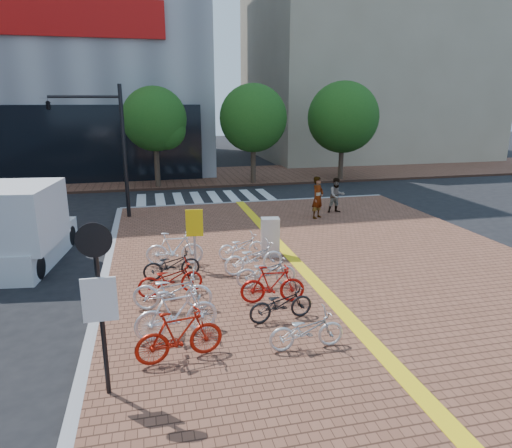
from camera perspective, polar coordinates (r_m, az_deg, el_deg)
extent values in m
plane|color=black|center=(12.24, -0.19, -10.21)|extent=(120.00, 120.00, 0.00)
cube|color=brown|center=(9.51, 26.75, -19.60)|extent=(14.00, 34.00, 0.15)
cube|color=yellow|center=(8.92, 21.52, -20.83)|extent=(0.40, 34.00, 0.01)
cube|color=gray|center=(23.99, 0.28, 2.73)|extent=(14.00, 0.25, 0.15)
cube|color=brown|center=(32.29, -8.73, 5.78)|extent=(70.00, 8.00, 0.15)
cube|color=gray|center=(47.58, 13.02, 19.33)|extent=(20.00, 18.00, 18.00)
cube|color=silver|center=(25.32, -14.15, 2.76)|extent=(0.50, 4.00, 0.01)
cube|color=silver|center=(25.32, -11.89, 2.90)|extent=(0.50, 4.00, 0.01)
cube|color=silver|center=(25.36, -9.63, 3.03)|extent=(0.50, 4.00, 0.01)
cube|color=silver|center=(25.44, -7.38, 3.16)|extent=(0.50, 4.00, 0.01)
cube|color=silver|center=(25.56, -5.15, 3.28)|extent=(0.50, 4.00, 0.01)
cube|color=silver|center=(25.72, -2.94, 3.39)|extent=(0.50, 4.00, 0.01)
cube|color=silver|center=(25.91, -0.76, 3.50)|extent=(0.50, 4.00, 0.01)
cube|color=silver|center=(26.14, 1.38, 3.60)|extent=(0.50, 4.00, 0.01)
cylinder|color=#38281E|center=(28.53, -12.27, 7.18)|extent=(0.32, 0.32, 2.60)
sphere|color=#194714|center=(28.30, -12.59, 12.70)|extent=(3.80, 3.80, 3.80)
sphere|color=#194714|center=(28.04, -11.25, 11.52)|extent=(2.40, 2.40, 2.40)
cylinder|color=#38281E|center=(29.26, -0.35, 7.72)|extent=(0.32, 0.32, 2.60)
sphere|color=#194714|center=(29.03, -0.36, 13.11)|extent=(4.20, 4.20, 4.20)
sphere|color=#194714|center=(28.91, 0.97, 11.90)|extent=(2.40, 2.40, 2.40)
cylinder|color=#38281E|center=(31.15, 10.58, 7.92)|extent=(0.32, 0.32, 2.60)
sphere|color=#194714|center=(30.93, 10.83, 12.97)|extent=(4.60, 4.60, 4.60)
sphere|color=#194714|center=(30.93, 12.04, 11.80)|extent=(2.40, 2.40, 2.40)
imported|color=#A2190B|center=(9.55, -9.55, -13.54)|extent=(1.86, 0.81, 1.08)
imported|color=white|center=(10.41, -9.91, -10.88)|extent=(1.95, 0.87, 1.13)
imported|color=silver|center=(11.68, -10.41, -8.16)|extent=(2.08, 1.09, 1.04)
imported|color=#A6140B|center=(12.57, -10.67, -6.73)|extent=(1.83, 0.88, 0.92)
imported|color=black|center=(13.69, -10.51, -4.98)|extent=(1.73, 0.78, 0.88)
imported|color=white|center=(14.74, -10.15, -3.07)|extent=(1.85, 0.67, 1.09)
imported|color=silver|center=(9.91, 6.33, -13.01)|extent=(1.64, 0.58, 0.86)
imported|color=black|center=(11.04, 3.14, -9.89)|extent=(1.68, 0.78, 0.85)
imported|color=#A6110B|center=(11.89, 2.08, -7.54)|extent=(1.73, 0.68, 1.01)
imported|color=#BABABF|center=(12.89, 1.27, -5.96)|extent=(1.73, 0.64, 0.90)
imported|color=white|center=(13.86, -0.31, -4.21)|extent=(1.95, 0.91, 0.99)
imported|color=white|center=(15.17, -1.86, -2.79)|extent=(1.67, 0.82, 0.84)
imported|color=gray|center=(20.48, 7.72, 3.31)|extent=(0.81, 0.77, 1.87)
imported|color=#535869|center=(21.67, 10.04, 3.55)|extent=(0.82, 0.65, 1.64)
cube|color=silver|center=(15.36, 1.78, -1.64)|extent=(0.66, 0.52, 1.31)
cylinder|color=#B7B7BC|center=(14.14, -7.68, -2.06)|extent=(0.08, 0.08, 1.88)
cube|color=yellow|center=(13.94, -7.74, 0.13)|extent=(0.52, 0.11, 0.83)
cylinder|color=black|center=(8.40, -18.78, -10.42)|extent=(0.09, 0.09, 3.17)
cylinder|color=black|center=(7.88, -19.63, -1.90)|extent=(0.59, 0.05, 0.59)
cube|color=silver|center=(8.23, -18.97, -8.94)|extent=(0.58, 0.05, 0.79)
cylinder|color=black|center=(21.04, -16.12, 8.57)|extent=(0.17, 0.17, 5.79)
cylinder|color=black|center=(21.04, -20.67, 14.67)|extent=(2.89, 0.12, 0.12)
imported|color=black|center=(21.26, -24.56, 13.50)|extent=(0.25, 1.20, 0.48)
cube|color=silver|center=(17.12, -26.68, -2.69)|extent=(2.59, 4.95, 0.95)
cube|color=silver|center=(18.08, -25.63, 2.12)|extent=(2.24, 2.24, 1.37)
cube|color=silver|center=(16.04, -28.25, 0.88)|extent=(2.46, 3.19, 1.89)
cylinder|color=black|center=(18.97, -27.43, -1.48)|extent=(0.32, 0.76, 0.74)
cylinder|color=black|center=(18.38, -22.25, -1.38)|extent=(0.32, 0.76, 0.74)
cylinder|color=black|center=(15.34, -25.65, -4.93)|extent=(0.32, 0.76, 0.74)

